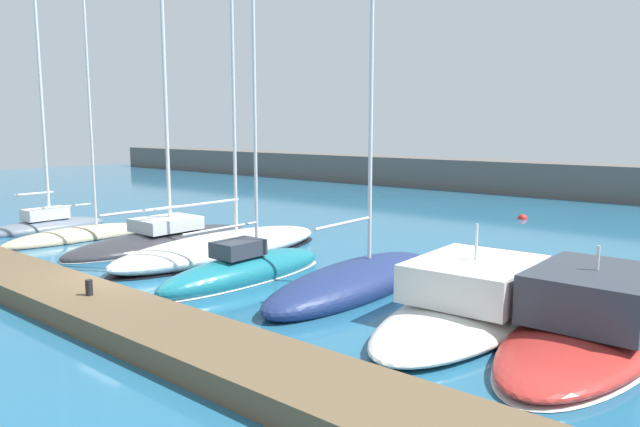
{
  "coord_description": "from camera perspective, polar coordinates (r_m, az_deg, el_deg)",
  "views": [
    {
      "loc": [
        16.69,
        -10.0,
        5.23
      ],
      "look_at": [
        2.35,
        6.94,
        1.96
      ],
      "focal_mm": 33.02,
      "sensor_mm": 36.0,
      "label": 1
    }
  ],
  "objects": [
    {
      "name": "motorboat_red_eighth",
      "position": [
        16.3,
        25.1,
        -9.32
      ],
      "size": [
        3.32,
        9.7,
        2.6
      ],
      "rotation": [
        0.0,
        0.0,
        1.58
      ],
      "color": "#B72D28",
      "rests_on": "ground_plane"
    },
    {
      "name": "ground_plane",
      "position": [
        20.14,
        -18.3,
        -7.09
      ],
      "size": [
        120.0,
        120.0,
        0.0
      ],
      "primitive_type": "plane",
      "color": "#236084"
    },
    {
      "name": "sailboat_slate_nearest",
      "position": [
        33.25,
        -25.05,
        -0.9
      ],
      "size": [
        1.93,
        6.26,
        12.86
      ],
      "rotation": [
        0.0,
        0.0,
        1.57
      ],
      "color": "slate",
      "rests_on": "ground_plane"
    },
    {
      "name": "sailboat_white_fourth",
      "position": [
        24.5,
        -9.33,
        -3.09
      ],
      "size": [
        3.27,
        10.58,
        22.72
      ],
      "rotation": [
        0.0,
        0.0,
        1.58
      ],
      "color": "white",
      "rests_on": "ground_plane"
    },
    {
      "name": "sailboat_charcoal_third",
      "position": [
        27.19,
        -14.95,
        -2.45
      ],
      "size": [
        3.16,
        9.48,
        16.27
      ],
      "rotation": [
        0.0,
        0.0,
        1.57
      ],
      "color": "#2D2D33",
      "rests_on": "ground_plane"
    },
    {
      "name": "sailboat_navy_sixth",
      "position": [
        19.09,
        3.5,
        -6.37
      ],
      "size": [
        2.96,
        8.74,
        19.21
      ],
      "rotation": [
        0.0,
        0.0,
        1.62
      ],
      "color": "navy",
      "rests_on": "ground_plane"
    },
    {
      "name": "motorboat_ivory_seventh",
      "position": [
        17.17,
        15.05,
        -7.92
      ],
      "size": [
        3.94,
        10.29,
        2.83
      ],
      "rotation": [
        0.0,
        0.0,
        1.62
      ],
      "color": "silver",
      "rests_on": "ground_plane"
    },
    {
      "name": "sailboat_sand_second",
      "position": [
        29.93,
        -22.18,
        -2.0
      ],
      "size": [
        2.02,
        7.3,
        12.06
      ],
      "rotation": [
        0.0,
        0.0,
        1.55
      ],
      "color": "beige",
      "rests_on": "ground_plane"
    },
    {
      "name": "dock_bollard",
      "position": [
        17.7,
        -21.47,
        -6.69
      ],
      "size": [
        0.2,
        0.2,
        0.44
      ],
      "primitive_type": "cylinder",
      "color": "black",
      "rests_on": "dock_pier"
    },
    {
      "name": "mooring_buoy_red",
      "position": [
        35.69,
        19.03,
        -0.5
      ],
      "size": [
        0.55,
        0.55,
        0.55
      ],
      "primitive_type": "sphere",
      "color": "red",
      "rests_on": "ground_plane"
    },
    {
      "name": "breakwater_seawall",
      "position": [
        49.01,
        20.23,
        3.23
      ],
      "size": [
        108.0,
        3.84,
        2.53
      ],
      "primitive_type": "cube",
      "color": "#5B5651",
      "rests_on": "ground_plane"
    },
    {
      "name": "sailboat_teal_fifth",
      "position": [
        20.55,
        -7.32,
        -5.43
      ],
      "size": [
        1.93,
        7.36,
        14.5
      ],
      "rotation": [
        0.0,
        0.0,
        1.58
      ],
      "color": "#19707F",
      "rests_on": "ground_plane"
    },
    {
      "name": "dock_pier",
      "position": [
        19.14,
        -23.57,
        -7.28
      ],
      "size": [
        31.91,
        2.38,
        0.58
      ],
      "primitive_type": "cube",
      "color": "brown",
      "rests_on": "ground_plane"
    }
  ]
}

